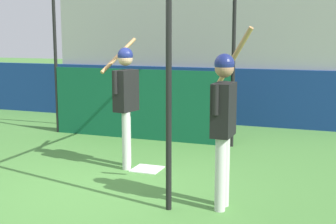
# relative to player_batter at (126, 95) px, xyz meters

# --- Properties ---
(ground_plane) EXTENTS (60.00, 60.00, 0.00)m
(ground_plane) POSITION_rel_player_batter_xyz_m (-0.05, -1.17, -1.17)
(ground_plane) COLOR #477F38
(outfield_wall) EXTENTS (24.00, 0.12, 1.32)m
(outfield_wall) POSITION_rel_player_batter_xyz_m (-0.05, 4.14, -0.51)
(outfield_wall) COLOR navy
(outfield_wall) RESTS_ON ground
(bleacher_section) EXTENTS (7.60, 4.00, 3.40)m
(bleacher_section) POSITION_rel_player_batter_xyz_m (-0.05, 6.20, 0.53)
(bleacher_section) COLOR #9E9E99
(bleacher_section) RESTS_ON ground
(batting_cage) EXTENTS (3.91, 3.53, 3.21)m
(batting_cage) POSITION_rel_player_batter_xyz_m (-0.66, 1.38, 0.14)
(batting_cage) COLOR black
(batting_cage) RESTS_ON ground
(home_plate) EXTENTS (0.44, 0.44, 0.02)m
(home_plate) POSITION_rel_player_batter_xyz_m (0.36, -0.01, -1.16)
(home_plate) COLOR white
(home_plate) RESTS_ON ground
(player_batter) EXTENTS (0.57, 0.92, 2.05)m
(player_batter) POSITION_rel_player_batter_xyz_m (0.00, 0.00, 0.00)
(player_batter) COLOR silver
(player_batter) RESTS_ON ground
(player_waiting) EXTENTS (0.55, 0.76, 2.20)m
(player_waiting) POSITION_rel_player_batter_xyz_m (1.85, -1.21, -0.02)
(player_waiting) COLOR silver
(player_waiting) RESTS_ON ground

